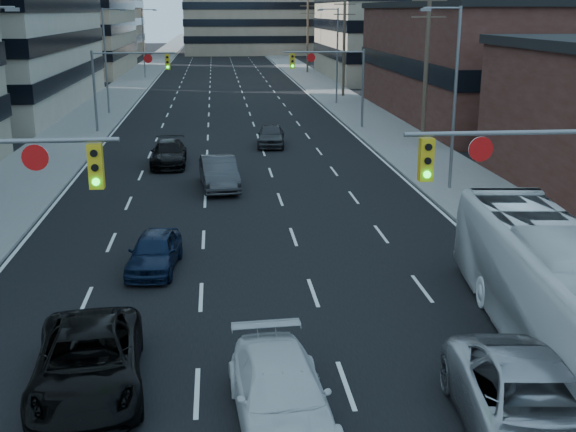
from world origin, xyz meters
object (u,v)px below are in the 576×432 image
(black_pickup, at_px, (88,362))
(transit_bus, at_px, (553,285))
(sedan_blue, at_px, (154,252))
(white_van, at_px, (281,394))
(silver_suv, at_px, (534,410))

(black_pickup, xyz_separation_m, transit_bus, (12.17, 1.61, 0.85))
(sedan_blue, bearing_deg, black_pickup, -90.57)
(white_van, relative_size, transit_bus, 0.43)
(white_van, bearing_deg, sedan_blue, 105.22)
(black_pickup, distance_m, sedan_blue, 8.39)
(black_pickup, xyz_separation_m, white_van, (4.42, -1.89, -0.04))
(black_pickup, xyz_separation_m, sedan_blue, (0.90, 8.34, -0.08))
(silver_suv, relative_size, transit_bus, 0.53)
(white_van, relative_size, silver_suv, 0.81)
(sedan_blue, bearing_deg, transit_bus, -25.21)
(silver_suv, height_order, transit_bus, transit_bus)
(black_pickup, bearing_deg, transit_bus, 1.91)
(silver_suv, xyz_separation_m, transit_bus, (2.62, 4.88, 0.75))
(black_pickup, xyz_separation_m, silver_suv, (9.55, -3.27, 0.10))
(transit_bus, bearing_deg, silver_suv, -112.52)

